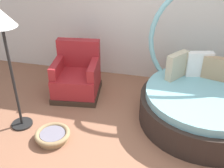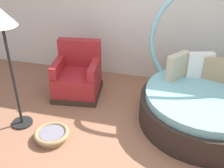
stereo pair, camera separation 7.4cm
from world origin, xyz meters
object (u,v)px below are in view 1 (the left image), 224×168
(red_armchair, at_px, (77,77))
(round_daybed, at_px, (205,97))
(floor_lamp, at_px, (3,30))
(pet_basket, at_px, (53,135))

(red_armchair, bearing_deg, round_daybed, -6.34)
(floor_lamp, bearing_deg, pet_basket, -18.40)
(red_armchair, bearing_deg, pet_basket, -86.81)
(round_daybed, relative_size, red_armchair, 2.21)
(red_armchair, height_order, floor_lamp, floor_lamp)
(round_daybed, xyz_separation_m, pet_basket, (-2.11, -1.04, -0.31))
(round_daybed, height_order, red_armchair, round_daybed)
(round_daybed, relative_size, floor_lamp, 1.14)
(round_daybed, xyz_separation_m, floor_lamp, (-2.71, -0.84, 1.15))
(pet_basket, relative_size, floor_lamp, 0.28)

